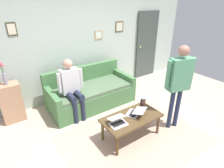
# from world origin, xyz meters

# --- Properties ---
(ground_plane) EXTENTS (7.68, 7.68, 0.00)m
(ground_plane) POSITION_xyz_m (0.00, 0.00, 0.00)
(ground_plane) COLOR #BDA992
(area_rug) EXTENTS (2.49, 1.83, 0.01)m
(area_rug) POSITION_xyz_m (0.12, 0.05, 0.00)
(area_rug) COLOR tan
(area_rug) RESTS_ON ground_plane
(back_wall) EXTENTS (7.04, 0.11, 2.70)m
(back_wall) POSITION_xyz_m (-0.00, -2.20, 1.35)
(back_wall) COLOR #B7C6BA
(back_wall) RESTS_ON ground_plane
(interior_door) EXTENTS (0.82, 0.09, 2.05)m
(interior_door) POSITION_xyz_m (-2.23, -2.11, 1.02)
(interior_door) COLOR #414A45
(interior_door) RESTS_ON ground_plane
(couch) EXTENTS (2.00, 0.94, 0.88)m
(couch) POSITION_xyz_m (0.15, -1.53, 0.30)
(couch) COLOR #487745
(couch) RESTS_ON ground_plane
(coffee_table) EXTENTS (1.08, 0.56, 0.44)m
(coffee_table) POSITION_xyz_m (0.12, -0.05, 0.39)
(coffee_table) COLOR #513B22
(coffee_table) RESTS_ON ground_plane
(laptop_left) EXTENTS (0.40, 0.42, 0.13)m
(laptop_left) POSITION_xyz_m (0.01, -0.07, 0.49)
(laptop_left) COLOR silver
(laptop_left) RESTS_ON coffee_table
(laptop_center) EXTENTS (0.31, 0.29, 0.14)m
(laptop_center) POSITION_xyz_m (0.44, -0.03, 0.49)
(laptop_center) COLOR silver
(laptop_center) RESTS_ON coffee_table
(french_press) EXTENTS (0.11, 0.09, 0.28)m
(french_press) POSITION_xyz_m (-0.22, -0.13, 0.57)
(french_press) COLOR #4C3323
(french_press) RESTS_ON coffee_table
(side_shelf) EXTENTS (0.42, 0.32, 0.83)m
(side_shelf) POSITION_xyz_m (1.81, -1.89, 0.42)
(side_shelf) COLOR tan
(side_shelf) RESTS_ON ground_plane
(flower_vase) EXTENTS (0.09, 0.08, 0.47)m
(flower_vase) POSITION_xyz_m (1.81, -1.89, 1.01)
(flower_vase) COLOR #968DA4
(flower_vase) RESTS_ON side_shelf
(person_standing) EXTENTS (0.58, 0.29, 1.67)m
(person_standing) POSITION_xyz_m (-0.77, 0.19, 1.07)
(person_standing) COLOR #24304E
(person_standing) RESTS_ON ground_plane
(person_seated) EXTENTS (0.55, 0.51, 1.28)m
(person_seated) POSITION_xyz_m (0.70, -1.30, 0.73)
(person_seated) COLOR #23293C
(person_seated) RESTS_ON ground_plane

